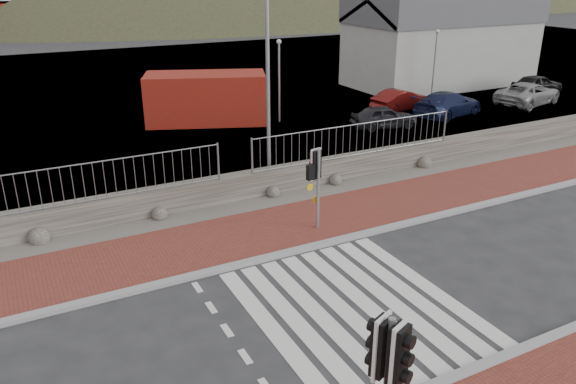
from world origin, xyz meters
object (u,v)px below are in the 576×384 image
streetlight (271,62)px  car_c (448,104)px  car_a (384,117)px  car_b (401,100)px  traffic_signal_far (318,172)px  traffic_signal_near (389,364)px  car_e (537,84)px  car_d (528,94)px  shipping_container (206,98)px

streetlight → car_c: size_ratio=1.74×
car_a → car_b: 3.87m
traffic_signal_far → streetlight: (0.53, 4.13, 2.55)m
traffic_signal_near → car_e: size_ratio=0.79×
car_e → car_c: bearing=98.6°
car_d → car_e: car_d is taller
shipping_container → car_a: bearing=-13.2°
car_c → car_d: 5.96m
streetlight → car_d: size_ratio=1.72×
traffic_signal_far → shipping_container: bearing=-107.2°
shipping_container → car_b: size_ratio=1.67×
car_a → car_b: size_ratio=0.92×
traffic_signal_far → car_c: bearing=-157.4°
traffic_signal_far → car_e: bearing=-165.7°
traffic_signal_near → car_d: bearing=13.9°
shipping_container → car_a: 8.94m
car_a → car_e: 13.32m
traffic_signal_far → car_d: traffic_signal_far is taller
car_c → traffic_signal_far: bearing=109.3°
car_e → car_d: bearing=119.6°
car_b → car_d: (7.42, -2.19, 0.05)m
streetlight → car_d: 19.54m
traffic_signal_near → shipping_container: 22.07m
traffic_signal_near → car_b: bearing=28.7°
car_a → car_c: 4.44m
car_e → car_b: bearing=85.2°
traffic_signal_near → car_d: (22.57, 16.77, -1.40)m
shipping_container → streetlight: bearing=-74.0°
shipping_container → car_b: (10.31, -2.56, -0.65)m
streetlight → car_d: streetlight is taller
traffic_signal_far → car_c: traffic_signal_far is taller
shipping_container → car_e: (20.51, -3.02, -0.62)m
traffic_signal_far → car_e: size_ratio=0.72×
streetlight → car_a: streetlight is taller
car_b → car_d: size_ratio=0.78×
car_c → car_e: (8.75, 1.67, -0.04)m
traffic_signal_near → traffic_signal_far: bearing=43.9°
traffic_signal_near → shipping_container: size_ratio=0.48×
car_b → car_c: car_c is taller
shipping_container → car_e: 20.74m
shipping_container → car_a: size_ratio=1.82×
car_a → car_b: car_b is taller
traffic_signal_near → car_e: traffic_signal_near is taller
car_d → traffic_signal_near: bearing=113.5°
car_a → car_c: bearing=-73.8°
streetlight → car_b: streetlight is taller
car_b → car_a: bearing=121.2°
streetlight → car_d: bearing=12.8°
streetlight → car_e: 22.63m
traffic_signal_near → streetlight: size_ratio=0.36×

